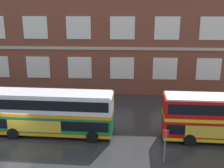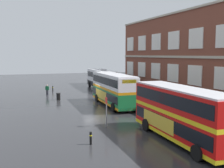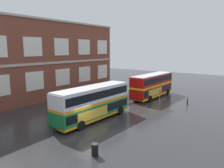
% 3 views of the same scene
% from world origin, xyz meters
% --- Properties ---
extents(ground_plane, '(120.00, 120.00, 0.00)m').
position_xyz_m(ground_plane, '(0.00, 2.00, 0.00)').
color(ground_plane, '#2B2B2D').
extents(brick_terminal_building, '(44.34, 8.19, 13.19)m').
position_xyz_m(brick_terminal_building, '(0.83, 17.98, 6.45)').
color(brick_terminal_building, brown).
rests_on(brick_terminal_building, ground).
extents(double_decker_near, '(11.09, 3.17, 4.07)m').
position_xyz_m(double_decker_near, '(3.06, 1.84, 2.15)').
color(double_decker_near, '#197038').
rests_on(double_decker_near, ground).
extents(bus_stand_flag, '(0.44, 0.10, 2.70)m').
position_xyz_m(bus_stand_flag, '(12.70, -2.48, 1.64)').
color(bus_stand_flag, slate).
rests_on(bus_stand_flag, ground).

